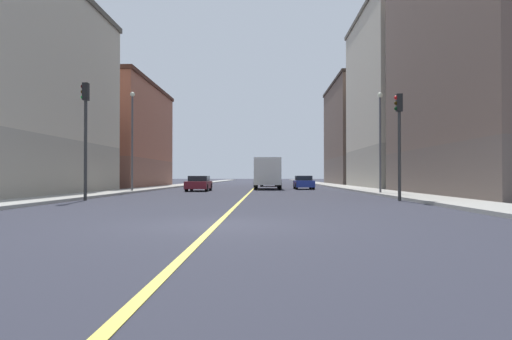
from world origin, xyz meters
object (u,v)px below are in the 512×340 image
Objects in this scene: building_left_mid at (413,100)px; traffic_light_right_near at (85,124)px; car_black at (270,180)px; car_red at (269,181)px; street_lamp_right_near at (132,131)px; box_truck at (268,173)px; car_blue at (304,183)px; traffic_light_left_near at (399,131)px; street_lamp_left_near at (380,131)px; building_right_midblock at (107,136)px; building_left_far at (369,134)px; car_maroon at (199,183)px.

traffic_light_right_near is at bearing -134.42° from building_left_mid.
car_red is at bearing -90.84° from car_black.
box_truck is at bearing 42.59° from street_lamp_right_near.
box_truck is (-3.46, 0.43, 0.96)m from car_blue.
car_black is (10.87, 38.66, -4.05)m from street_lamp_right_near.
traffic_light_right_near is at bearing -180.00° from traffic_light_left_near.
street_lamp_left_near is 1.49× the size of car_black.
building_left_mid reaches higher than traffic_light_left_near.
car_red reaches higher than car_blue.
building_right_midblock is 2.52× the size of street_lamp_right_near.
traffic_light_right_near is at bearing -118.11° from building_left_far.
traffic_light_left_near reaches higher than car_blue.
building_left_far is 39.24m from street_lamp_left_near.
car_black reaches higher than car_red.
building_left_mid is at bearing 27.83° from street_lamp_right_near.
building_right_midblock is 4.59× the size of car_blue.
street_lamp_right_near is at bearing -116.89° from car_red.
traffic_light_right_near is at bearing -154.86° from street_lamp_left_near.
building_left_mid is 15.34m from car_blue.
building_right_midblock is at bearing 175.35° from building_left_mid.
street_lamp_left_near is 13.97m from car_blue.
box_truck is at bearing -20.38° from building_right_midblock.
street_lamp_right_near is at bearing -142.57° from car_maroon.
car_black is (-14.88, 25.07, -8.64)m from building_left_mid.
car_red is at bearing 63.11° from street_lamp_right_near.
car_black is at bearing 97.00° from traffic_light_left_near.
car_maroon is at bearing -100.07° from car_black.
street_lamp_left_near is (17.08, 8.02, 0.38)m from traffic_light_right_near.
street_lamp_right_near is at bearing -126.60° from building_left_far.
building_right_midblock reaches higher than car_black.
traffic_light_right_near is at bearing -106.45° from car_red.
street_lamp_right_near is at bearing -146.61° from car_blue.
building_left_far reaches higher than traffic_light_left_near.
building_left_far is 3.33× the size of traffic_light_right_near.
building_left_mid is at bearing -59.30° from car_black.
traffic_light_right_near is at bearing -85.19° from street_lamp_right_near.
car_blue is at bearing -114.93° from building_left_far.
street_lamp_left_near is at bearing -28.21° from car_maroon.
building_left_far is 4.83× the size of car_blue.
street_lamp_left_near is at bearing 25.14° from traffic_light_right_near.
traffic_light_left_near is 33.35m from car_red.
traffic_light_left_near is 1.19× the size of car_black.
building_left_far reaches higher than box_truck.
street_lamp_left_near is at bearing -101.34° from building_left_far.
street_lamp_left_near reaches higher than car_blue.
car_black reaches higher than car_maroon.
building_left_far is at bearing -14.99° from car_black.
street_lamp_left_near is 1.66× the size of car_red.
car_black is at bearing 120.70° from building_left_mid.
building_left_far reaches higher than car_maroon.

